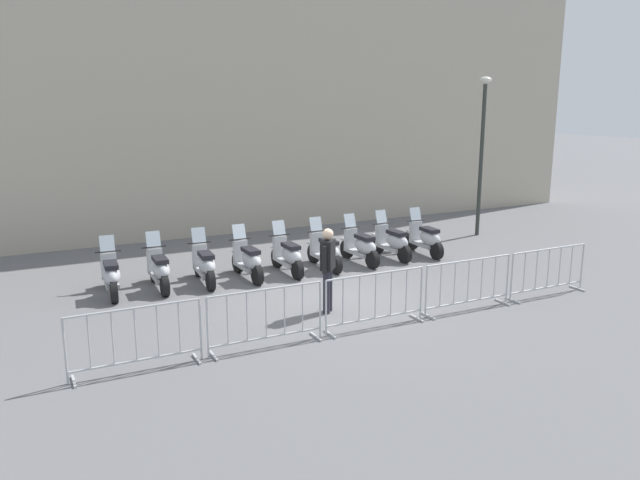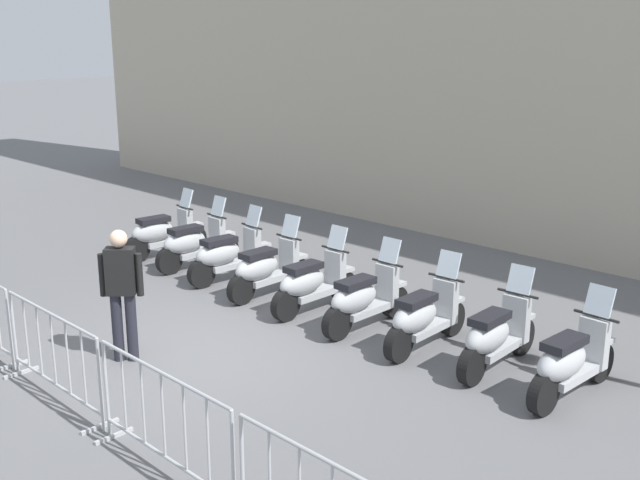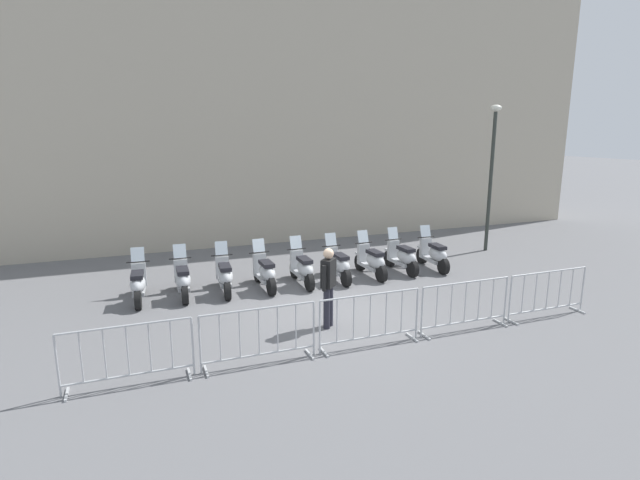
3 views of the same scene
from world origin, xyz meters
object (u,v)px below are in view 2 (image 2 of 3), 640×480
Objects in this scene: motorcycle_0 at (162,233)px; motorcycle_4 at (312,283)px; motorcycle_1 at (194,244)px; motorcycle_8 at (570,362)px; motorcycle_5 at (363,299)px; officer_near_row_end at (122,288)px; barrier_segment_2 at (54,357)px; motorcycle_3 at (266,269)px; barrier_segment_3 at (164,424)px; motorcycle_7 at (495,336)px; motorcycle_6 at (423,317)px; motorcycle_2 at (228,255)px.

motorcycle_0 and motorcycle_4 have the same top height.
motorcycle_1 is 1.00× the size of motorcycle_8.
officer_near_row_end reaches higher than motorcycle_5.
barrier_segment_2 is 1.31m from officer_near_row_end.
motorcycle_8 is at bearing -9.19° from motorcycle_3.
barrier_segment_2 is (0.32, -4.21, 0.07)m from motorcycle_3.
motorcycle_4 reaches higher than barrier_segment_3.
motorcycle_1 is 6.77m from barrier_segment_3.
motorcycle_4 is 1.00× the size of motorcycle_7.
motorcycle_6 is 0.83× the size of barrier_segment_2.
motorcycle_2 is 0.82× the size of barrier_segment_2.
motorcycle_2 is 2.08m from motorcycle_4.
motorcycle_3 is 4.16m from motorcycle_7.
barrier_segment_2 is at bearing 170.12° from barrier_segment_3.
motorcycle_3 is at bearing 94.31° from barrier_segment_2.
motorcycle_5 is at bearing 95.89° from barrier_segment_3.
motorcycle_4 is 4.10m from barrier_segment_2.
motorcycle_4 and motorcycle_7 have the same top height.
barrier_segment_2 is at bearing -144.81° from motorcycle_8.
motorcycle_2 reaches higher than barrier_segment_2.
motorcycle_4 is (4.08, -0.83, 0.00)m from motorcycle_0.
motorcycle_6 is at bearing 81.76° from barrier_segment_3.
motorcycle_7 is (3.09, -0.41, 0.00)m from motorcycle_4.
motorcycle_5 is 1.00× the size of motorcycle_7.
motorcycle_0 is 0.99× the size of motorcycle_1.
motorcycle_6 is (4.10, -0.73, 0.00)m from motorcycle_2.
motorcycle_7 is 0.83× the size of barrier_segment_3.
motorcycle_6 is at bearing 170.93° from motorcycle_8.
motorcycle_1 is 0.99× the size of officer_near_row_end.
barrier_segment_3 is at bearing -53.98° from motorcycle_2.
motorcycle_0 is 5.20m from motorcycle_5.
motorcycle_5 is at bearing -9.62° from motorcycle_3.
motorcycle_5 is 4.24m from barrier_segment_2.
motorcycle_2 is 6.23m from motorcycle_8.
motorcycle_2 is 0.99× the size of officer_near_row_end.
barrier_segment_2 and barrier_segment_3 have the same top height.
motorcycle_1 is at bearing 167.31° from motorcycle_3.
motorcycle_0 reaches higher than barrier_segment_3.
motorcycle_5 is at bearing 171.45° from motorcycle_6.
motorcycle_7 is 4.33m from barrier_segment_3.
motorcycle_2 and motorcycle_6 have the same top height.
motorcycle_1 is 1.01× the size of motorcycle_2.
motorcycle_8 is at bearing 54.99° from barrier_segment_3.
motorcycle_1 reaches higher than barrier_segment_2.
motorcycle_0 is 2.08m from motorcycle_2.
motorcycle_6 is (1.03, -0.15, 0.00)m from motorcycle_5.
motorcycle_6 is 1.01× the size of motorcycle_8.
motorcycle_6 and motorcycle_8 have the same top height.
barrier_segment_3 is (5.54, -5.24, 0.07)m from motorcycle_0.
barrier_segment_2 is 1.00× the size of barrier_segment_3.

